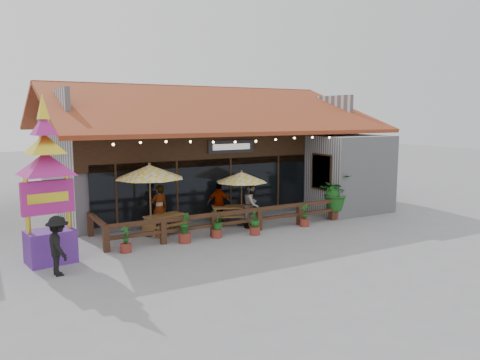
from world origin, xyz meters
TOP-DOWN VIEW (x-y plane):
  - ground at (0.00, 0.00)m, footprint 100.00×100.00m
  - restaurant_building at (0.26, 6.61)m, footprint 15.50×14.73m
  - patio_railing at (-2.25, -0.27)m, footprint 10.00×2.60m
  - umbrella_left at (-4.49, 0.83)m, footprint 2.70×2.70m
  - umbrella_right at (-0.62, 0.68)m, footprint 2.18×2.18m
  - picnic_table_left at (-3.91, 0.92)m, footprint 1.81×1.66m
  - picnic_table_right at (-0.92, 1.00)m, footprint 2.00×1.87m
  - thai_sign_tower at (-8.28, -0.79)m, footprint 2.34×2.34m
  - tropical_plant at (3.55, -0.34)m, footprint 1.79×1.68m
  - diner_a at (-3.96, 1.35)m, footprint 0.71×0.50m
  - diner_b at (-0.42, 0.17)m, footprint 1.15×1.13m
  - diner_c at (-1.28, 1.40)m, footprint 1.07×0.91m
  - pedestrian at (-8.24, -2.13)m, footprint 0.76×1.18m
  - planter_a at (-5.95, -0.87)m, footprint 0.39×0.37m
  - planter_b at (-3.78, -0.74)m, footprint 0.48×0.51m
  - planter_c at (-2.46, -0.66)m, footprint 0.77×0.76m
  - planter_d at (-1.01, -1.01)m, footprint 0.51×0.51m
  - planter_e at (1.50, -0.84)m, footprint 0.38×0.38m

SIDE VIEW (x-z plane):
  - ground at x=0.00m, z-range 0.00..0.00m
  - planter_a at x=-5.95m, z-range -0.07..0.84m
  - planter_e at x=1.50m, z-range -0.07..0.86m
  - planter_d at x=-1.01m, z-range -0.02..0.95m
  - picnic_table_left at x=-3.91m, z-range 0.13..0.85m
  - planter_b at x=-3.78m, z-range -0.05..1.04m
  - picnic_table_right at x=-0.92m, z-range 0.13..0.91m
  - planter_c at x=-2.46m, z-range 0.06..1.02m
  - patio_railing at x=-2.25m, z-range 0.15..1.07m
  - pedestrian at x=-8.24m, z-range 0.00..1.72m
  - diner_c at x=-1.28m, z-range 0.00..1.72m
  - diner_a at x=-3.96m, z-range 0.00..1.84m
  - diner_b at x=-0.42m, z-range 0.00..1.86m
  - tropical_plant at x=3.55m, z-range 0.14..2.12m
  - umbrella_right at x=-0.62m, z-range 0.85..3.15m
  - restaurant_building at x=0.26m, z-range -0.84..5.25m
  - umbrella_left at x=-4.49m, z-range 1.04..3.83m
  - thai_sign_tower at x=-8.28m, z-range 0.16..5.73m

